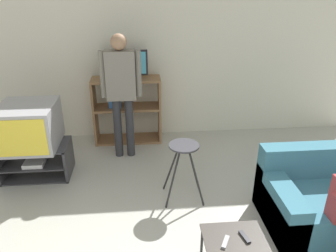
{
  "coord_description": "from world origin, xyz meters",
  "views": [
    {
      "loc": [
        -0.2,
        -1.0,
        2.32
      ],
      "look_at": [
        0.07,
        2.1,
        0.9
      ],
      "focal_mm": 35.0,
      "sensor_mm": 36.0,
      "label": 1
    }
  ],
  "objects_px": {
    "folding_stool": "(184,156)",
    "snack_table": "(236,246)",
    "person_standing_adult": "(121,85)",
    "television_flat": "(124,65)",
    "remote_control_black": "(245,237)",
    "tv_stand": "(37,161)",
    "media_shelf": "(127,110)",
    "television_main": "(29,126)",
    "remote_control_white": "(225,242)"
  },
  "relations": [
    {
      "from": "television_main",
      "to": "remote_control_black",
      "type": "height_order",
      "value": "television_main"
    },
    {
      "from": "remote_control_black",
      "to": "folding_stool",
      "type": "bearing_deg",
      "value": 95.76
    },
    {
      "from": "television_flat",
      "to": "remote_control_black",
      "type": "xyz_separation_m",
      "value": [
        1.04,
        -2.58,
        -0.83
      ]
    },
    {
      "from": "television_flat",
      "to": "media_shelf",
      "type": "bearing_deg",
      "value": -54.94
    },
    {
      "from": "snack_table",
      "to": "television_flat",
      "type": "bearing_deg",
      "value": 109.9
    },
    {
      "from": "snack_table",
      "to": "remote_control_black",
      "type": "bearing_deg",
      "value": 33.06
    },
    {
      "from": "remote_control_black",
      "to": "television_main",
      "type": "bearing_deg",
      "value": 128.39
    },
    {
      "from": "tv_stand",
      "to": "folding_stool",
      "type": "distance_m",
      "value": 1.92
    },
    {
      "from": "television_main",
      "to": "media_shelf",
      "type": "distance_m",
      "value": 1.46
    },
    {
      "from": "tv_stand",
      "to": "remote_control_black",
      "type": "distance_m",
      "value": 2.74
    },
    {
      "from": "remote_control_white",
      "to": "tv_stand",
      "type": "bearing_deg",
      "value": 166.66
    },
    {
      "from": "tv_stand",
      "to": "media_shelf",
      "type": "xyz_separation_m",
      "value": [
        1.13,
        0.9,
        0.3
      ]
    },
    {
      "from": "tv_stand",
      "to": "person_standing_adult",
      "type": "height_order",
      "value": "person_standing_adult"
    },
    {
      "from": "folding_stool",
      "to": "remote_control_black",
      "type": "relative_size",
      "value": 4.75
    },
    {
      "from": "person_standing_adult",
      "to": "folding_stool",
      "type": "bearing_deg",
      "value": -56.61
    },
    {
      "from": "television_main",
      "to": "remote_control_white",
      "type": "height_order",
      "value": "television_main"
    },
    {
      "from": "folding_stool",
      "to": "remote_control_black",
      "type": "bearing_deg",
      "value": -70.33
    },
    {
      "from": "folding_stool",
      "to": "snack_table",
      "type": "height_order",
      "value": "folding_stool"
    },
    {
      "from": "snack_table",
      "to": "person_standing_adult",
      "type": "bearing_deg",
      "value": 114.5
    },
    {
      "from": "tv_stand",
      "to": "media_shelf",
      "type": "relative_size",
      "value": 0.83
    },
    {
      "from": "media_shelf",
      "to": "person_standing_adult",
      "type": "height_order",
      "value": "person_standing_adult"
    },
    {
      "from": "folding_stool",
      "to": "snack_table",
      "type": "xyz_separation_m",
      "value": [
        0.29,
        -1.11,
        -0.23
      ]
    },
    {
      "from": "tv_stand",
      "to": "television_flat",
      "type": "distance_m",
      "value": 1.74
    },
    {
      "from": "folding_stool",
      "to": "remote_control_black",
      "type": "distance_m",
      "value": 1.13
    },
    {
      "from": "folding_stool",
      "to": "remote_control_white",
      "type": "distance_m",
      "value": 1.13
    },
    {
      "from": "tv_stand",
      "to": "remote_control_black",
      "type": "relative_size",
      "value": 5.76
    },
    {
      "from": "tv_stand",
      "to": "person_standing_adult",
      "type": "bearing_deg",
      "value": 21.48
    },
    {
      "from": "tv_stand",
      "to": "snack_table",
      "type": "height_order",
      "value": "tv_stand"
    },
    {
      "from": "folding_stool",
      "to": "television_main",
      "type": "bearing_deg",
      "value": 160.8
    },
    {
      "from": "snack_table",
      "to": "remote_control_black",
      "type": "distance_m",
      "value": 0.11
    },
    {
      "from": "media_shelf",
      "to": "remote_control_black",
      "type": "bearing_deg",
      "value": -68.15
    },
    {
      "from": "television_main",
      "to": "person_standing_adult",
      "type": "xyz_separation_m",
      "value": [
        1.1,
        0.43,
        0.34
      ]
    },
    {
      "from": "television_main",
      "to": "person_standing_adult",
      "type": "height_order",
      "value": "person_standing_adult"
    },
    {
      "from": "television_flat",
      "to": "remote_control_black",
      "type": "bearing_deg",
      "value": -68.07
    },
    {
      "from": "folding_stool",
      "to": "snack_table",
      "type": "bearing_deg",
      "value": -75.27
    },
    {
      "from": "tv_stand",
      "to": "television_main",
      "type": "height_order",
      "value": "television_main"
    },
    {
      "from": "tv_stand",
      "to": "television_main",
      "type": "distance_m",
      "value": 0.48
    },
    {
      "from": "television_main",
      "to": "person_standing_adult",
      "type": "distance_m",
      "value": 1.23
    },
    {
      "from": "television_flat",
      "to": "remote_control_white",
      "type": "xyz_separation_m",
      "value": [
        0.87,
        -2.63,
        -0.83
      ]
    },
    {
      "from": "media_shelf",
      "to": "snack_table",
      "type": "distance_m",
      "value": 2.8
    },
    {
      "from": "tv_stand",
      "to": "person_standing_adult",
      "type": "xyz_separation_m",
      "value": [
        1.09,
        0.43,
        0.82
      ]
    },
    {
      "from": "television_main",
      "to": "folding_stool",
      "type": "bearing_deg",
      "value": -19.2
    },
    {
      "from": "remote_control_black",
      "to": "person_standing_adult",
      "type": "xyz_separation_m",
      "value": [
        -1.07,
        2.1,
        0.68
      ]
    },
    {
      "from": "folding_stool",
      "to": "remote_control_black",
      "type": "height_order",
      "value": "folding_stool"
    },
    {
      "from": "tv_stand",
      "to": "media_shelf",
      "type": "bearing_deg",
      "value": 38.42
    },
    {
      "from": "tv_stand",
      "to": "television_flat",
      "type": "xyz_separation_m",
      "value": [
        1.12,
        0.91,
        0.97
      ]
    },
    {
      "from": "television_main",
      "to": "remote_control_black",
      "type": "bearing_deg",
      "value": -37.69
    },
    {
      "from": "snack_table",
      "to": "remote_control_white",
      "type": "bearing_deg",
      "value": 171.62
    },
    {
      "from": "folding_stool",
      "to": "person_standing_adult",
      "type": "bearing_deg",
      "value": 123.39
    },
    {
      "from": "television_main",
      "to": "remote_control_white",
      "type": "relative_size",
      "value": 4.75
    }
  ]
}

